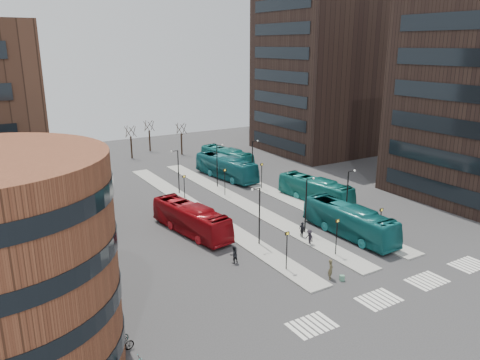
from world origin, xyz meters
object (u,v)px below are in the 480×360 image
traveller (331,269)px  teal_bus_a (349,221)px  teal_bus_c (315,190)px  teal_bus_b (226,167)px  red_bus (191,219)px  teal_bus_d (227,157)px  bicycle_far (116,337)px  suitcase (342,278)px  bicycle_mid (121,346)px  commuter_b (302,230)px  commuter_c (309,237)px  commuter_a (234,255)px

traveller → teal_bus_a: bearing=-6.7°
teal_bus_c → teal_bus_b: bearing=98.1°
red_bus → teal_bus_b: bearing=41.3°
teal_bus_c → teal_bus_d: size_ratio=0.99×
teal_bus_c → traveller: bearing=-134.1°
teal_bus_b → bicycle_far: 42.16m
suitcase → bicycle_mid: size_ratio=0.27×
teal_bus_d → commuter_b: (-8.19, -30.58, -0.69)m
red_bus → teal_bus_b: (14.10, 17.04, 0.11)m
suitcase → bicycle_mid: (-19.61, 0.21, 0.30)m
teal_bus_d → commuter_c: bearing=-113.4°
commuter_a → commuter_c: bearing=170.6°
teal_bus_c → bicycle_mid: teal_bus_c is taller
traveller → bicycle_mid: size_ratio=1.02×
traveller → bicycle_far: bearing=133.6°
bicycle_mid → bicycle_far: size_ratio=1.06×
teal_bus_a → commuter_c: bearing=176.5°
teal_bus_b → teal_bus_d: 7.06m
suitcase → teal_bus_b: bearing=101.7°
teal_bus_c → commuter_b: teal_bus_c is taller
traveller → bicycle_far: 18.99m
suitcase → bicycle_far: 19.67m
teal_bus_d → suitcase: bearing=-114.0°
teal_bus_d → bicycle_mid: 50.14m
traveller → red_bus: bearing=66.2°
suitcase → commuter_a: 10.17m
suitcase → red_bus: 18.00m
teal_bus_b → traveller: bearing=-111.8°
teal_bus_c → commuter_b: (-9.07, -8.69, -0.68)m
red_bus → traveller: size_ratio=6.25×
red_bus → teal_bus_c: (18.57, 1.23, -0.04)m
traveller → bicycle_mid: bearing=137.5°
red_bus → teal_bus_d: (17.69, 23.12, -0.03)m
commuter_a → bicycle_mid: (-13.29, -7.72, -0.30)m
bicycle_mid → teal_bus_b: bearing=-47.0°
commuter_c → teal_bus_d: bearing=167.6°
commuter_a → commuter_b: (9.24, 1.31, 0.05)m
red_bus → bicycle_far: size_ratio=6.74×
teal_bus_a → commuter_b: bearing=155.7°
red_bus → bicycle_mid: (-13.04, -16.49, -1.08)m
teal_bus_b → bicycle_far: teal_bus_b is taller
teal_bus_a → commuter_a: teal_bus_a is taller
red_bus → commuter_c: 12.93m
commuter_c → teal_bus_c: bearing=140.3°
red_bus → commuter_b: red_bus is taller
red_bus → commuter_c: (8.97, -9.28, -0.78)m
commuter_b → bicycle_mid: bearing=115.9°
suitcase → commuter_a: (-6.33, 7.94, 0.60)m
teal_bus_a → teal_bus_d: teal_bus_a is taller
teal_bus_a → commuter_c: 5.34m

